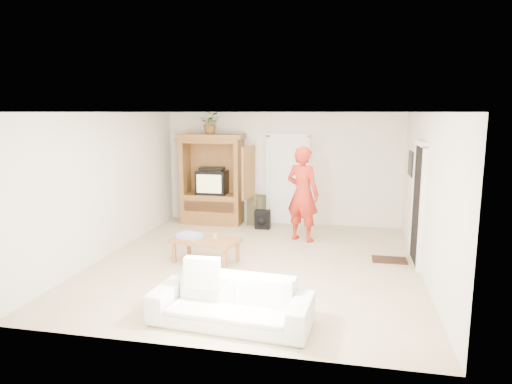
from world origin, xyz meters
TOP-DOWN VIEW (x-y plane):
  - floor at (0.00, 0.00)m, footprint 6.00×6.00m
  - ceiling at (0.00, 0.00)m, footprint 6.00×6.00m
  - wall_back at (0.00, 3.00)m, footprint 5.50×0.00m
  - wall_front at (0.00, -3.00)m, footprint 5.50×0.00m
  - wall_left at (-2.75, 0.00)m, footprint 0.00×6.00m
  - wall_right at (2.75, 0.00)m, footprint 0.00×6.00m
  - armoire at (-1.58, 2.66)m, footprint 1.82×1.14m
  - door_back at (0.15, 2.97)m, footprint 0.85×0.05m
  - doorway_right at (2.73, 0.60)m, footprint 0.05×0.90m
  - framed_picture at (2.73, 1.90)m, footprint 0.03×0.60m
  - doormat at (2.30, 0.60)m, footprint 0.60×0.40m
  - plant at (-1.60, 2.63)m, footprint 0.48×0.43m
  - man at (0.64, 1.58)m, footprint 0.83×0.71m
  - sofa at (0.17, -2.35)m, footprint 2.04×0.94m
  - coffee_table at (-0.87, -0.15)m, footprint 1.25×0.85m
  - towel at (-1.16, -0.15)m, footprint 0.44×0.37m
  - candle at (-0.71, -0.10)m, footprint 0.08×0.08m
  - backpack_black at (-0.33, 2.32)m, footprint 0.34×0.20m
  - backpack_olive at (-0.54, 2.67)m, footprint 0.42×0.34m

SIDE VIEW (x-z plane):
  - floor at x=0.00m, z-range 0.00..0.00m
  - doormat at x=2.30m, z-range 0.00..0.02m
  - backpack_black at x=-0.33m, z-range 0.00..0.42m
  - sofa at x=0.17m, z-range 0.00..0.58m
  - backpack_olive at x=-0.54m, z-range 0.00..0.70m
  - coffee_table at x=-0.87m, z-range 0.16..0.58m
  - towel at x=-1.16m, z-range 0.43..0.51m
  - candle at x=-0.71m, z-range 0.43..0.53m
  - armoire at x=-1.58m, z-range -0.14..1.96m
  - man at x=0.64m, z-range 0.00..1.94m
  - door_back at x=0.15m, z-range 0.00..2.04m
  - doorway_right at x=2.73m, z-range 0.00..2.04m
  - wall_back at x=0.00m, z-range -1.45..4.05m
  - wall_front at x=0.00m, z-range -1.45..4.05m
  - wall_left at x=-2.75m, z-range -1.70..4.30m
  - wall_right at x=2.75m, z-range -1.70..4.30m
  - framed_picture at x=2.73m, z-range 1.36..1.84m
  - plant at x=-1.60m, z-range 2.10..2.60m
  - ceiling at x=0.00m, z-range 2.60..2.60m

